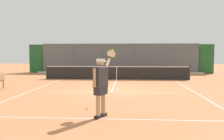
{
  "coord_description": "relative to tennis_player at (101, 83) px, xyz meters",
  "views": [
    {
      "loc": [
        -0.79,
        12.13,
        1.89
      ],
      "look_at": [
        -0.0,
        0.28,
        1.05
      ],
      "focal_mm": 37.45,
      "sensor_mm": 36.0,
      "label": 1
    }
  ],
  "objects": [
    {
      "name": "court_line_markings",
      "position": [
        0.01,
        -4.19,
        -1.03
      ],
      "size": [
        8.19,
        10.35,
        0.01
      ],
      "color": "white",
      "rests_on": "ground"
    },
    {
      "name": "tennis_net",
      "position": [
        0.01,
        -10.14,
        -0.54
      ],
      "size": [
        10.53,
        0.09,
        1.07
      ],
      "color": "#2D2D2D",
      "rests_on": "ground"
    },
    {
      "name": "ground_plane",
      "position": [
        0.01,
        -5.35,
        -1.03
      ],
      "size": [
        60.0,
        60.0,
        0.0
      ],
      "primitive_type": "plane",
      "color": "#C67A4C"
    },
    {
      "name": "tennis_player",
      "position": [
        0.0,
        0.0,
        0.0
      ],
      "size": [
        0.62,
        1.38,
        2.03
      ],
      "rotation": [
        0.0,
        0.0,
        -2.05
      ],
      "color": "black",
      "rests_on": "ground"
    },
    {
      "name": "tennis_ball_near_baseline",
      "position": [
        0.6,
        -0.99,
        -1.0
      ],
      "size": [
        0.07,
        0.07,
        0.07
      ],
      "primitive_type": "sphere",
      "color": "#CCDB33",
      "rests_on": "ground"
    },
    {
      "name": "tennis_ball_by_sideline",
      "position": [
        3.0,
        -7.58,
        -1.0
      ],
      "size": [
        0.07,
        0.07,
        0.07
      ],
      "primitive_type": "sphere",
      "color": "#D6E042",
      "rests_on": "ground"
    },
    {
      "name": "fence_backdrop",
      "position": [
        0.01,
        -16.06,
        0.34
      ],
      "size": [
        17.74,
        1.37,
        2.83
      ],
      "color": "#565B60",
      "rests_on": "ground"
    }
  ]
}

